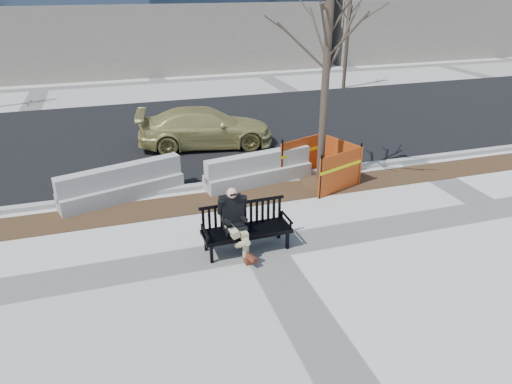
{
  "coord_description": "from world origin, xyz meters",
  "views": [
    {
      "loc": [
        -2.79,
        -8.37,
        5.4
      ],
      "look_at": [
        0.05,
        0.64,
        1.05
      ],
      "focal_mm": 32.99,
      "sensor_mm": 36.0,
      "label": 1
    }
  ],
  "objects_px": {
    "sedan": "(206,146)",
    "jersey_barrier_right": "(259,183)",
    "jersey_barrier_left": "(123,198)",
    "tree_fence": "(319,182)",
    "bench": "(247,249)",
    "seated_man": "(235,250)"
  },
  "relations": [
    {
      "from": "jersey_barrier_right",
      "to": "bench",
      "type": "bearing_deg",
      "value": -121.67
    },
    {
      "from": "sedan",
      "to": "bench",
      "type": "bearing_deg",
      "value": -176.58
    },
    {
      "from": "bench",
      "to": "jersey_barrier_left",
      "type": "height_order",
      "value": "bench"
    },
    {
      "from": "bench",
      "to": "jersey_barrier_left",
      "type": "distance_m",
      "value": 4.22
    },
    {
      "from": "bench",
      "to": "seated_man",
      "type": "distance_m",
      "value": 0.27
    },
    {
      "from": "jersey_barrier_left",
      "to": "jersey_barrier_right",
      "type": "bearing_deg",
      "value": -17.94
    },
    {
      "from": "jersey_barrier_left",
      "to": "sedan",
      "type": "bearing_deg",
      "value": 32.96
    },
    {
      "from": "tree_fence",
      "to": "jersey_barrier_right",
      "type": "distance_m",
      "value": 1.75
    },
    {
      "from": "bench",
      "to": "sedan",
      "type": "height_order",
      "value": "sedan"
    },
    {
      "from": "sedan",
      "to": "jersey_barrier_right",
      "type": "distance_m",
      "value": 3.7
    },
    {
      "from": "bench",
      "to": "jersey_barrier_right",
      "type": "height_order",
      "value": "bench"
    },
    {
      "from": "bench",
      "to": "jersey_barrier_left",
      "type": "relative_size",
      "value": 0.59
    },
    {
      "from": "bench",
      "to": "tree_fence",
      "type": "xyz_separation_m",
      "value": [
        3.03,
        2.87,
        0.0
      ]
    },
    {
      "from": "sedan",
      "to": "seated_man",
      "type": "bearing_deg",
      "value": -178.76
    },
    {
      "from": "tree_fence",
      "to": "jersey_barrier_left",
      "type": "relative_size",
      "value": 1.88
    },
    {
      "from": "jersey_barrier_left",
      "to": "tree_fence",
      "type": "bearing_deg",
      "value": -22.74
    },
    {
      "from": "tree_fence",
      "to": "jersey_barrier_right",
      "type": "height_order",
      "value": "tree_fence"
    },
    {
      "from": "jersey_barrier_left",
      "to": "jersey_barrier_right",
      "type": "xyz_separation_m",
      "value": [
        3.77,
        -0.09,
        0.0
      ]
    },
    {
      "from": "jersey_barrier_left",
      "to": "jersey_barrier_right",
      "type": "relative_size",
      "value": 1.03
    },
    {
      "from": "seated_man",
      "to": "tree_fence",
      "type": "relative_size",
      "value": 0.23
    },
    {
      "from": "jersey_barrier_right",
      "to": "jersey_barrier_left",
      "type": "bearing_deg",
      "value": 168.86
    },
    {
      "from": "bench",
      "to": "sedan",
      "type": "bearing_deg",
      "value": 83.52
    }
  ]
}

